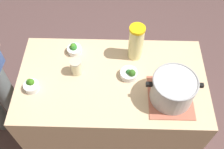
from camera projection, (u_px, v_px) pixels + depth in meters
ground_plane at (112, 129)px, 2.48m from camera, size 8.00×8.00×0.00m
counter_slab at (112, 108)px, 2.14m from camera, size 1.30×0.72×0.85m
dish_cloth at (170, 97)px, 1.70m from camera, size 0.29×0.32×0.01m
cooking_pot at (173, 89)px, 1.62m from camera, size 0.35×0.28×0.19m
lemonade_pitcher at (136, 42)px, 1.79m from camera, size 0.11×0.11×0.28m
mason_jar at (76, 67)px, 1.77m from camera, size 0.08×0.08×0.12m
broccoli_bowl_front at (31, 85)px, 1.72m from camera, size 0.10×0.10×0.08m
broccoli_bowl_center at (74, 49)px, 1.90m from camera, size 0.11×0.11×0.08m
broccoli_bowl_back at (129, 74)px, 1.78m from camera, size 0.12×0.12×0.08m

